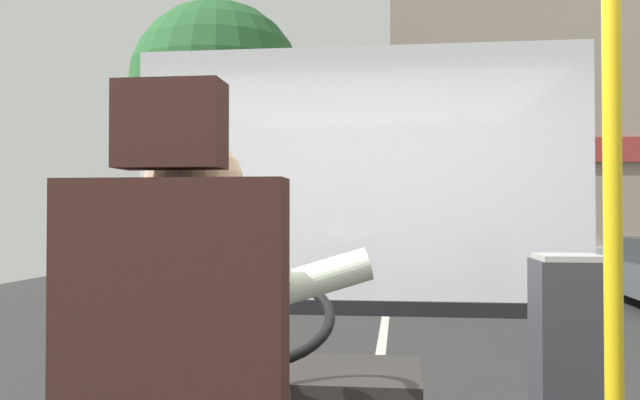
# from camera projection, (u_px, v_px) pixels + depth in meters

# --- Properties ---
(ground) EXTENTS (18.00, 44.00, 0.06)m
(ground) POSITION_uv_depth(u_px,v_px,m) (386.00, 317.00, 10.77)
(ground) COLOR #303030
(bus_driver) EXTENTS (0.81, 0.57, 0.77)m
(bus_driver) POSITION_uv_depth(u_px,v_px,m) (200.00, 339.00, 1.58)
(bus_driver) COLOR #332D28
(bus_driver) RESTS_ON driver_seat
(handrail_pole) EXTENTS (0.04, 0.04, 1.98)m
(handrail_pole) POSITION_uv_depth(u_px,v_px,m) (613.00, 228.00, 1.59)
(handrail_pole) COLOR gold
(handrail_pole) RESTS_ON bus_floor
(fare_box) EXTENTS (0.24, 0.27, 0.88)m
(fare_box) POSITION_uv_depth(u_px,v_px,m) (570.00, 376.00, 2.42)
(fare_box) COLOR #333338
(fare_box) RESTS_ON bus_floor
(windshield_panel) EXTENTS (2.50, 0.08, 1.48)m
(windshield_panel) POSITION_uv_depth(u_px,v_px,m) (358.00, 210.00, 3.67)
(windshield_panel) COLOR silver
(street_tree) EXTENTS (3.57, 3.57, 6.03)m
(street_tree) POSITION_uv_depth(u_px,v_px,m) (217.00, 88.00, 13.85)
(street_tree) COLOR #4C3828
(street_tree) RESTS_ON ground
(shop_building) EXTENTS (13.15, 4.50, 8.80)m
(shop_building) POSITION_uv_depth(u_px,v_px,m) (634.00, 112.00, 18.21)
(shop_building) COLOR gray
(shop_building) RESTS_ON ground
(parked_car_silver) EXTENTS (2.03, 3.82, 1.27)m
(parked_car_silver) POSITION_uv_depth(u_px,v_px,m) (586.00, 251.00, 17.75)
(parked_car_silver) COLOR silver
(parked_car_silver) RESTS_ON ground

